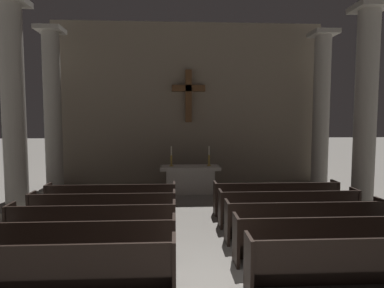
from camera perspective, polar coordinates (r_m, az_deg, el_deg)
name	(u,v)px	position (r m, az deg, el deg)	size (l,w,h in m)	color
pew_left_row_1	(58,270)	(5.72, -22.36, -19.70)	(3.60, 0.50, 0.95)	black
pew_left_row_2	(79,243)	(6.66, -19.20, -16.05)	(3.60, 0.50, 0.95)	black
pew_left_row_3	(93,224)	(7.63, -16.92, -13.29)	(3.60, 0.50, 0.95)	black
pew_left_row_4	(104,210)	(8.63, -15.19, -11.14)	(3.60, 0.50, 0.95)	black
pew_left_row_5	(112,200)	(9.64, -13.84, -9.44)	(3.60, 0.50, 0.95)	black
pew_right_row_1	(358,263)	(6.17, 27.04, -18.00)	(3.60, 0.50, 0.95)	black
pew_right_row_2	(327,238)	(7.05, 22.53, -14.96)	(3.60, 0.50, 0.95)	black
pew_right_row_3	(305,221)	(7.98, 19.14, -12.55)	(3.60, 0.50, 0.95)	black
pew_right_row_4	(288,208)	(8.94, 16.51, -10.62)	(3.60, 0.50, 0.95)	black
pew_right_row_5	(276,198)	(9.92, 14.42, -9.05)	(3.60, 0.50, 0.95)	black
column_left_second	(14,113)	(10.34, -28.71, 4.83)	(0.92, 0.92, 6.04)	#9E998E
column_right_second	(365,113)	(10.89, 28.05, 4.81)	(0.92, 0.92, 6.04)	#9E998E
column_left_third	(53,114)	(13.04, -23.14, 4.87)	(0.92, 0.92, 6.04)	#9E998E
column_right_third	(321,114)	(13.48, 21.61, 4.89)	(0.92, 0.92, 6.04)	#9E998E
altar	(190,179)	(12.20, -0.31, -6.07)	(2.20, 0.90, 1.01)	#BCB7AD
candlestick_left	(171,160)	(12.07, -3.64, -2.76)	(0.16, 0.16, 0.73)	#B79338
candlestick_right	(209,159)	(12.14, 2.99, -2.72)	(0.16, 0.16, 0.73)	#B79338
apse_with_cross	(188,105)	(13.74, -0.67, 6.92)	(11.05, 0.51, 6.68)	gray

